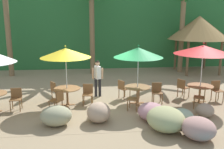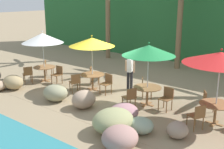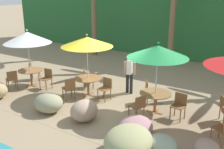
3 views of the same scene
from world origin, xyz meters
name	(u,v)px [view 3 (image 3 of 3)]	position (x,y,z in m)	size (l,w,h in m)	color
ground_plane	(113,103)	(0.00, 0.00, 0.00)	(120.00, 120.00, 0.00)	#937F60
terrace_deck	(113,103)	(0.00, 0.00, 0.00)	(18.00, 5.20, 0.01)	#937F60
foliage_backdrop	(190,9)	(0.00, 9.00, 3.00)	(28.00, 2.40, 6.00)	#286633
rock_seawall	(54,119)	(-0.51, -2.61, 0.34)	(16.41, 3.52, 0.89)	tan
umbrella_white	(27,38)	(-4.15, -0.28, 2.19)	(2.03, 2.03, 2.54)	silver
dining_table_white	(31,73)	(-4.15, -0.28, 0.61)	(1.10, 1.10, 0.74)	olive
chair_white_seaward	(47,77)	(-3.30, -0.15, 0.51)	(0.44, 0.45, 0.87)	brown
chair_white_inland	(33,69)	(-4.73, 0.35, 0.51)	(0.59, 0.59, 0.87)	brown
chair_white_left	(12,79)	(-4.42, -1.09, 0.51)	(0.56, 0.56, 0.87)	brown
umbrella_yellow	(87,42)	(-1.32, 0.19, 2.21)	(2.04, 2.04, 2.52)	silver
dining_table_yellow	(88,81)	(-1.32, 0.19, 0.61)	(1.10, 1.10, 0.74)	olive
chair_yellow_seaward	(106,87)	(-0.47, 0.19, 0.51)	(0.46, 0.47, 0.87)	brown
chair_yellow_inland	(87,77)	(-1.88, 0.84, 0.51)	(0.59, 0.59, 0.87)	brown
chair_yellow_left	(69,88)	(-1.64, -0.60, 0.51)	(0.57, 0.57, 0.87)	brown
umbrella_green	(158,52)	(1.64, 0.13, 2.20)	(2.05, 2.05, 2.52)	silver
dining_table_green	(155,96)	(1.64, 0.13, 0.61)	(1.10, 1.10, 0.74)	olive
chair_green_seaward	(179,104)	(2.50, 0.14, 0.51)	(0.46, 0.46, 0.87)	brown
chair_green_inland	(149,90)	(1.11, 0.80, 0.51)	(0.58, 0.58, 0.87)	brown
chair_green_left	(138,106)	(1.39, -0.69, 0.51)	(0.56, 0.55, 0.87)	brown
chair_red_left	(224,128)	(4.07, -0.77, 0.51)	(0.57, 0.57, 0.87)	brown
waiter_in_white	(130,71)	(0.00, 1.26, 0.99)	(0.52, 0.39, 1.70)	#232328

